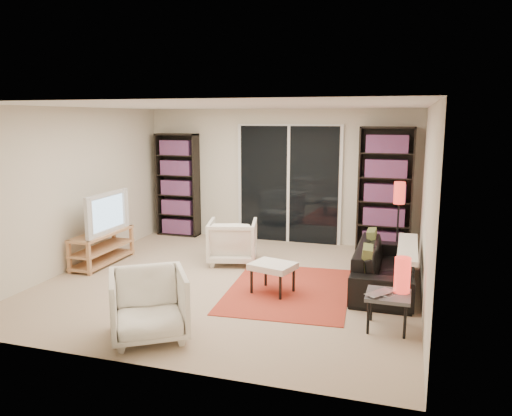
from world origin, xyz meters
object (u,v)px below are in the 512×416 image
(bookshelf_right, at_px, (385,190))
(tv_stand, at_px, (102,247))
(ottoman, at_px, (273,267))
(side_table, at_px, (388,298))
(floor_lamp, at_px, (399,202))
(sofa, at_px, (386,266))
(bookshelf_left, at_px, (178,185))
(armchair_front, at_px, (149,305))
(armchair_back, at_px, (233,241))

(bookshelf_right, xyz_separation_m, tv_stand, (-4.12, -2.12, -0.79))
(bookshelf_right, distance_m, ottoman, 2.98)
(side_table, xyz_separation_m, floor_lamp, (0.01, 2.69, 0.60))
(floor_lamp, bearing_deg, side_table, -90.25)
(tv_stand, bearing_deg, sofa, 2.48)
(bookshelf_left, xyz_separation_m, sofa, (3.99, -1.94, -0.69))
(tv_stand, bearing_deg, floor_lamp, 18.69)
(bookshelf_right, xyz_separation_m, ottoman, (-1.24, -2.62, -0.71))
(armchair_front, bearing_deg, bookshelf_left, 78.88)
(bookshelf_left, relative_size, side_table, 4.17)
(bookshelf_left, height_order, armchair_back, bookshelf_left)
(bookshelf_right, height_order, armchair_front, bookshelf_right)
(bookshelf_right, height_order, sofa, bookshelf_right)
(bookshelf_right, distance_m, sofa, 2.09)
(bookshelf_left, xyz_separation_m, tv_stand, (-0.27, -2.12, -0.71))
(bookshelf_left, height_order, floor_lamp, bookshelf_left)
(bookshelf_right, height_order, side_table, bookshelf_right)
(tv_stand, bearing_deg, bookshelf_right, 27.25)
(bookshelf_right, relative_size, tv_stand, 1.70)
(floor_lamp, bearing_deg, armchair_back, -161.54)
(armchair_front, relative_size, ottoman, 1.23)
(bookshelf_left, relative_size, sofa, 1.00)
(sofa, height_order, armchair_back, armchair_back)
(sofa, bearing_deg, armchair_front, 136.43)
(armchair_front, bearing_deg, armchair_back, 58.82)
(bookshelf_left, distance_m, armchair_back, 2.29)
(tv_stand, relative_size, armchair_front, 1.59)
(bookshelf_left, bearing_deg, armchair_back, -41.80)
(bookshelf_left, xyz_separation_m, bookshelf_right, (3.85, -0.00, 0.07))
(bookshelf_right, xyz_separation_m, armchair_back, (-2.21, -1.47, -0.71))
(bookshelf_right, bearing_deg, floor_lamp, -69.25)
(armchair_back, relative_size, armchair_front, 0.97)
(bookshelf_right, relative_size, ottoman, 3.33)
(tv_stand, distance_m, armchair_front, 2.95)
(bookshelf_left, relative_size, armchair_front, 2.51)
(sofa, relative_size, ottoman, 3.11)
(sofa, distance_m, floor_lamp, 1.46)
(armchair_front, bearing_deg, floor_lamp, 23.80)
(armchair_back, bearing_deg, bookshelf_left, -56.07)
(armchair_back, bearing_deg, side_table, 128.29)
(floor_lamp, bearing_deg, sofa, -94.66)
(tv_stand, xyz_separation_m, armchair_front, (2.02, -2.15, 0.09))
(armchair_back, height_order, side_table, armchair_back)
(armchair_front, height_order, floor_lamp, floor_lamp)
(floor_lamp, bearing_deg, ottoman, -127.07)
(armchair_back, height_order, ottoman, armchair_back)
(bookshelf_left, relative_size, bookshelf_right, 0.93)
(sofa, bearing_deg, side_table, -175.88)
(bookshelf_left, distance_m, armchair_front, 4.66)
(side_table, bearing_deg, armchair_back, 142.56)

